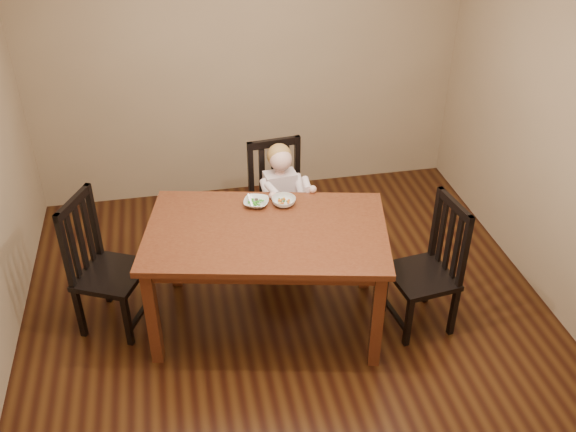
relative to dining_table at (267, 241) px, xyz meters
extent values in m
cube|color=#3B1F0C|center=(0.16, -0.01, -0.73)|extent=(4.00, 4.00, 0.01)
cube|color=#937B5D|center=(0.16, 1.99, 0.62)|extent=(4.00, 0.01, 2.70)
cube|color=#937B5D|center=(0.16, -2.01, 0.62)|extent=(4.00, 0.01, 2.70)
cube|color=#937B5D|center=(2.16, -0.01, 0.62)|extent=(0.01, 4.00, 2.70)
cube|color=#491F11|center=(0.00, 0.00, 0.07)|extent=(1.84, 1.33, 0.04)
cube|color=#491F11|center=(0.00, 0.00, 0.01)|extent=(1.68, 1.17, 0.09)
cube|color=#491F11|center=(-0.83, -0.25, -0.34)|extent=(0.09, 0.09, 0.79)
cube|color=#491F11|center=(0.65, -0.57, -0.34)|extent=(0.09, 0.09, 0.79)
cube|color=#491F11|center=(-0.65, 0.57, -0.34)|extent=(0.09, 0.09, 0.79)
cube|color=#491F11|center=(0.83, 0.25, -0.34)|extent=(0.09, 0.09, 0.79)
cube|color=black|center=(0.24, 0.72, -0.29)|extent=(0.50, 0.48, 0.04)
cube|color=black|center=(0.41, 0.92, -0.52)|extent=(0.05, 0.05, 0.42)
cube|color=black|center=(0.02, 0.88, -0.52)|extent=(0.05, 0.05, 0.42)
cube|color=black|center=(0.45, 0.55, -0.52)|extent=(0.05, 0.05, 0.42)
cube|color=black|center=(0.06, 0.51, -0.52)|extent=(0.05, 0.05, 0.42)
cube|color=black|center=(0.41, 0.92, 0.03)|extent=(0.05, 0.05, 0.59)
cube|color=black|center=(0.02, 0.88, 0.03)|extent=(0.05, 0.05, 0.59)
cube|color=black|center=(0.22, 0.90, 0.29)|extent=(0.44, 0.08, 0.06)
cube|color=black|center=(0.32, 0.91, 0.00)|extent=(0.05, 0.03, 0.51)
cube|color=black|center=(0.22, 0.90, 0.00)|extent=(0.05, 0.03, 0.51)
cube|color=black|center=(0.11, 0.89, 0.00)|extent=(0.05, 0.03, 0.51)
cube|color=black|center=(-1.10, 0.20, -0.29)|extent=(0.59, 0.60, 0.04)
cube|color=black|center=(-1.19, 0.46, -0.52)|extent=(0.06, 0.06, 0.43)
cube|color=black|center=(-1.36, 0.10, -0.52)|extent=(0.06, 0.06, 0.43)
cube|color=black|center=(-0.85, 0.30, -0.52)|extent=(0.06, 0.06, 0.43)
cube|color=black|center=(-1.02, -0.06, -0.52)|extent=(0.06, 0.06, 0.43)
cube|color=black|center=(-1.19, 0.46, 0.03)|extent=(0.06, 0.06, 0.59)
cube|color=black|center=(-1.36, 0.10, 0.03)|extent=(0.06, 0.06, 0.59)
cube|color=black|center=(-1.27, 0.28, 0.29)|extent=(0.22, 0.41, 0.06)
cube|color=black|center=(-1.23, 0.37, 0.00)|extent=(0.04, 0.05, 0.51)
cube|color=black|center=(-1.27, 0.28, 0.00)|extent=(0.04, 0.05, 0.51)
cube|color=black|center=(-1.32, 0.19, 0.00)|extent=(0.04, 0.05, 0.51)
cube|color=black|center=(1.09, -0.23, -0.30)|extent=(0.48, 0.50, 0.04)
cube|color=black|center=(1.29, -0.40, -0.53)|extent=(0.05, 0.05, 0.41)
cube|color=black|center=(1.24, -0.02, -0.53)|extent=(0.05, 0.05, 0.41)
cube|color=black|center=(0.93, -0.45, -0.53)|extent=(0.05, 0.05, 0.41)
cube|color=black|center=(0.88, -0.07, -0.53)|extent=(0.05, 0.05, 0.41)
cube|color=black|center=(1.29, -0.40, 0.01)|extent=(0.05, 0.05, 0.58)
cube|color=black|center=(1.24, -0.02, 0.01)|extent=(0.05, 0.05, 0.58)
cube|color=black|center=(1.27, -0.21, 0.27)|extent=(0.09, 0.43, 0.06)
cube|color=black|center=(1.28, -0.31, -0.02)|extent=(0.03, 0.05, 0.50)
cube|color=black|center=(1.27, -0.21, -0.02)|extent=(0.03, 0.05, 0.50)
cube|color=black|center=(1.26, -0.11, -0.02)|extent=(0.03, 0.05, 0.50)
imported|color=silver|center=(-0.02, 0.32, 0.12)|extent=(0.23, 0.23, 0.04)
imported|color=silver|center=(0.18, 0.29, 0.12)|extent=(0.23, 0.23, 0.05)
cube|color=silver|center=(-0.06, 0.31, 0.15)|extent=(0.03, 0.13, 0.05)
cube|color=silver|center=(-0.06, 0.31, 0.13)|extent=(0.03, 0.04, 0.01)
camera|label=1|loc=(-0.56, -3.60, 2.60)|focal=40.00mm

